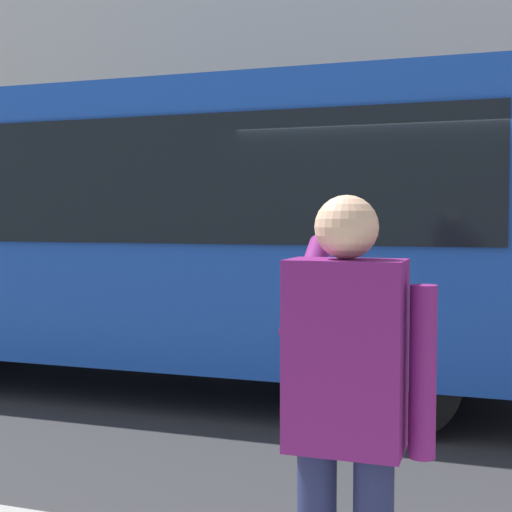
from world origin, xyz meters
The scene contains 3 objects.
ground_plane centered at (0.00, 0.00, 0.00)m, with size 60.00×60.00×0.00m, color #2B2B2D.
red_bus centered at (2.93, -0.10, 1.68)m, with size 9.05×2.54×3.08m.
pedestrian_photographer centered at (-0.33, 4.38, 1.14)m, with size 0.53×0.52×1.70m.
Camera 1 is at (-0.82, 6.80, 1.77)m, focal length 50.36 mm.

